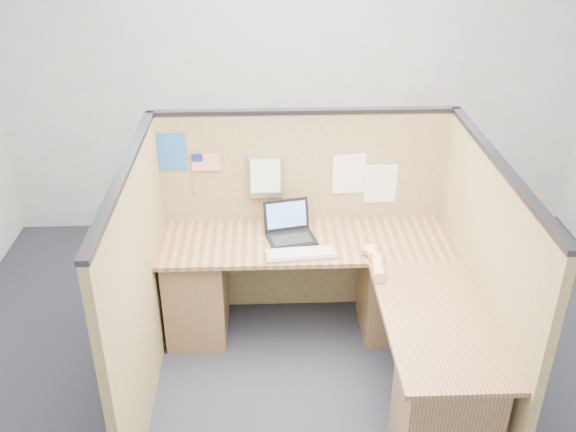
{
  "coord_description": "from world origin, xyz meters",
  "views": [
    {
      "loc": [
        -0.26,
        -2.99,
        2.9
      ],
      "look_at": [
        -0.13,
        0.5,
        1.01
      ],
      "focal_mm": 40.0,
      "sensor_mm": 36.0,
      "label": 1
    }
  ],
  "objects_px": {
    "laptop": "(291,229)",
    "mouse": "(371,252)",
    "l_desk": "(338,316)",
    "keyboard": "(301,254)"
  },
  "relations": [
    {
      "from": "l_desk",
      "to": "keyboard",
      "type": "distance_m",
      "value": 0.46
    },
    {
      "from": "laptop",
      "to": "mouse",
      "type": "height_order",
      "value": "laptop"
    },
    {
      "from": "l_desk",
      "to": "keyboard",
      "type": "height_order",
      "value": "keyboard"
    },
    {
      "from": "l_desk",
      "to": "laptop",
      "type": "xyz_separation_m",
      "value": [
        -0.28,
        0.46,
        0.39
      ]
    },
    {
      "from": "mouse",
      "to": "l_desk",
      "type": "bearing_deg",
      "value": -139.06
    },
    {
      "from": "laptop",
      "to": "mouse",
      "type": "xyz_separation_m",
      "value": [
        0.5,
        -0.27,
        -0.03
      ]
    },
    {
      "from": "l_desk",
      "to": "mouse",
      "type": "bearing_deg",
      "value": 40.94
    },
    {
      "from": "keyboard",
      "to": "mouse",
      "type": "bearing_deg",
      "value": -6.34
    },
    {
      "from": "mouse",
      "to": "keyboard",
      "type": "bearing_deg",
      "value": 179.06
    },
    {
      "from": "laptop",
      "to": "mouse",
      "type": "relative_size",
      "value": 3.38
    }
  ]
}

